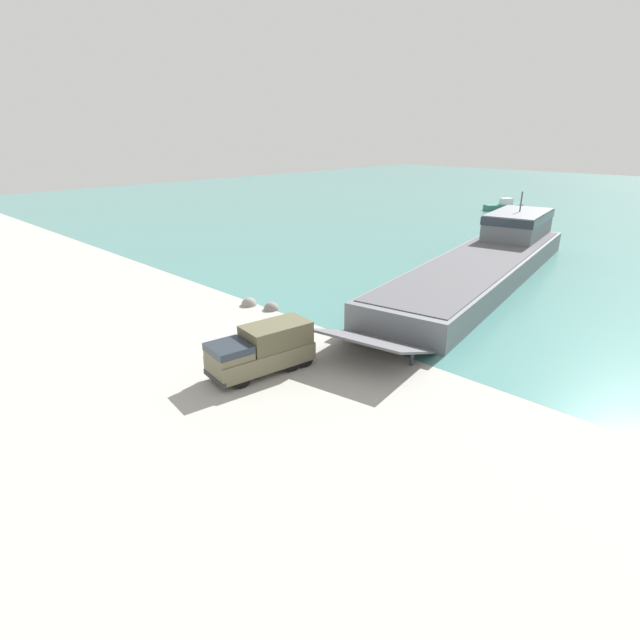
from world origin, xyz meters
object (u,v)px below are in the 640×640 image
military_truck (262,349)px  mooring_bollard (412,358)px  soldier_on_ramp (237,347)px  moored_boat_b (504,206)px  landing_craft (490,257)px

military_truck → mooring_bollard: size_ratio=7.76×
military_truck → soldier_on_ramp: bearing=-79.9°
moored_boat_b → military_truck: bearing=137.5°
mooring_bollard → soldier_on_ramp: bearing=-139.9°
moored_boat_b → landing_craft: bearing=146.1°
landing_craft → soldier_on_ramp: size_ratio=28.01×
landing_craft → moored_boat_b: bearing=103.7°
military_truck → moored_boat_b: 81.61m
soldier_on_ramp → moored_boat_b: (-18.09, 79.03, -0.19)m
landing_craft → moored_boat_b: landing_craft is taller
landing_craft → soldier_on_ramp: 32.57m
soldier_on_ramp → landing_craft: bearing=-34.0°
military_truck → mooring_bollard: military_truck is taller
landing_craft → military_truck: (0.59, -32.42, -0.34)m
landing_craft → moored_boat_b: (-20.05, 46.54, -1.16)m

